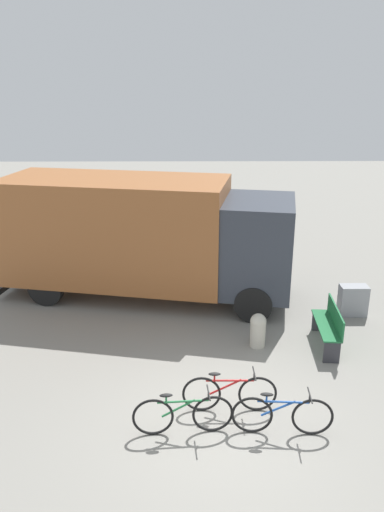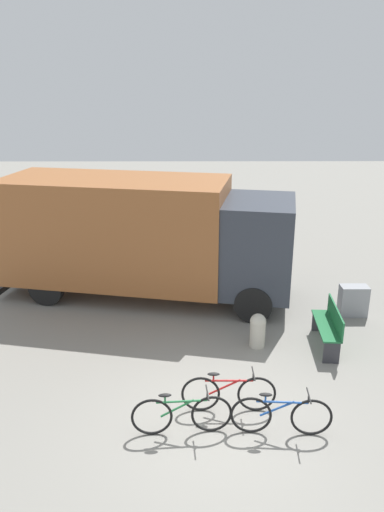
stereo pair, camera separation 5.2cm
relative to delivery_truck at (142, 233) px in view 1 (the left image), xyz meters
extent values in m
plane|color=gray|center=(1.78, -5.58, -1.79)|extent=(60.00, 60.00, 0.00)
cube|color=#99592D|center=(-0.73, 0.14, 0.07)|extent=(6.30, 3.61, 2.77)
cube|color=#333842|center=(3.03, -0.59, -0.14)|extent=(2.17, 2.71, 2.36)
cube|color=black|center=(-3.69, 0.72, -1.53)|extent=(0.56, 2.37, 0.16)
cylinder|color=black|center=(3.24, 0.48, -1.32)|extent=(0.97, 0.45, 0.94)
cylinder|color=black|center=(2.82, -1.67, -1.32)|extent=(0.97, 0.45, 0.94)
cylinder|color=black|center=(-2.12, 1.53, -1.32)|extent=(0.97, 0.45, 0.94)
cylinder|color=black|center=(-2.54, -0.62, -1.32)|extent=(0.97, 0.45, 0.94)
cube|color=#1E6638|center=(4.29, -2.91, -1.28)|extent=(0.51, 1.58, 0.03)
cube|color=#1E6638|center=(4.47, -2.92, -1.06)|extent=(0.15, 1.55, 0.46)
cube|color=#2D2D33|center=(4.23, -3.63, -1.54)|extent=(0.34, 0.07, 0.49)
cube|color=#2D2D33|center=(4.34, -2.18, -1.54)|extent=(0.34, 0.07, 0.49)
torus|color=black|center=(0.62, -5.87, -1.44)|extent=(0.70, 0.10, 0.70)
torus|color=black|center=(1.62, -5.79, -1.44)|extent=(0.70, 0.10, 0.70)
cylinder|color=#26723F|center=(1.12, -5.83, -1.16)|extent=(0.85, 0.10, 0.04)
cylinder|color=#26723F|center=(1.04, -5.83, -1.29)|extent=(0.57, 0.08, 0.33)
cylinder|color=#26723F|center=(0.84, -5.85, -1.10)|extent=(0.03, 0.03, 0.11)
ellipsoid|color=black|center=(0.84, -5.85, -1.03)|extent=(0.23, 0.11, 0.05)
cylinder|color=black|center=(1.54, -5.79, -1.09)|extent=(0.03, 0.03, 0.15)
cylinder|color=black|center=(1.54, -5.79, -1.01)|extent=(0.06, 0.44, 0.02)
torus|color=black|center=(1.45, -5.22, -1.44)|extent=(0.70, 0.05, 0.70)
torus|color=black|center=(2.45, -5.23, -1.44)|extent=(0.70, 0.05, 0.70)
cylinder|color=red|center=(1.95, -5.23, -1.16)|extent=(0.85, 0.04, 0.04)
cylinder|color=red|center=(1.87, -5.23, -1.29)|extent=(0.57, 0.04, 0.33)
cylinder|color=red|center=(1.67, -5.23, -1.10)|extent=(0.03, 0.03, 0.11)
ellipsoid|color=black|center=(1.67, -5.23, -1.03)|extent=(0.22, 0.09, 0.05)
cylinder|color=black|center=(2.37, -5.23, -1.09)|extent=(0.03, 0.03, 0.15)
cylinder|color=black|center=(2.37, -5.23, -1.01)|extent=(0.03, 0.44, 0.02)
torus|color=black|center=(2.28, -5.82, -1.44)|extent=(0.70, 0.09, 0.70)
torus|color=black|center=(3.28, -5.89, -1.44)|extent=(0.70, 0.09, 0.70)
cylinder|color=#1E4C9E|center=(2.78, -5.86, -1.16)|extent=(0.85, 0.09, 0.04)
cylinder|color=#1E4C9E|center=(2.70, -5.85, -1.29)|extent=(0.57, 0.07, 0.33)
cylinder|color=#1E4C9E|center=(2.50, -5.84, -1.10)|extent=(0.03, 0.03, 0.11)
ellipsoid|color=black|center=(2.50, -5.84, -1.03)|extent=(0.23, 0.10, 0.05)
cylinder|color=black|center=(3.20, -5.89, -1.09)|extent=(0.03, 0.03, 0.15)
cylinder|color=black|center=(3.20, -5.89, -1.01)|extent=(0.05, 0.44, 0.02)
cylinder|color=#B2AD9E|center=(2.77, -2.91, -1.48)|extent=(0.34, 0.34, 0.61)
sphere|color=#B2AD9E|center=(2.77, -2.91, -1.18)|extent=(0.36, 0.36, 0.36)
cube|color=gray|center=(5.40, -1.32, -1.39)|extent=(0.69, 0.38, 0.79)
camera|label=1|loc=(1.19, -12.81, 3.85)|focal=35.00mm
camera|label=2|loc=(1.25, -12.81, 3.85)|focal=35.00mm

